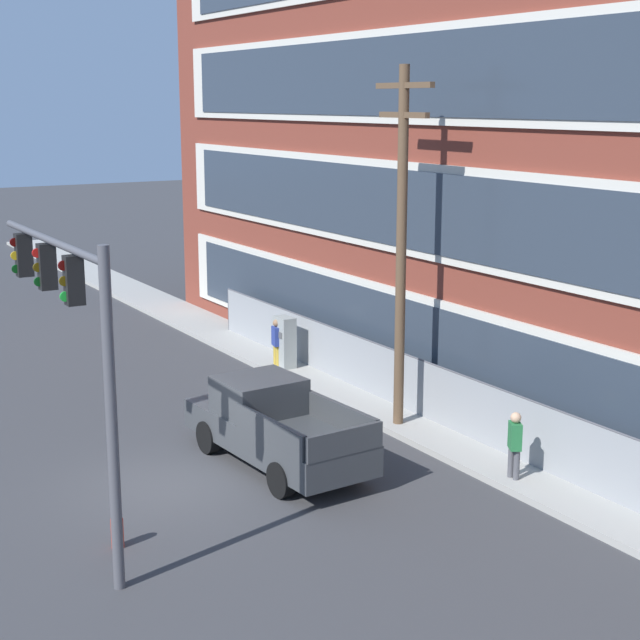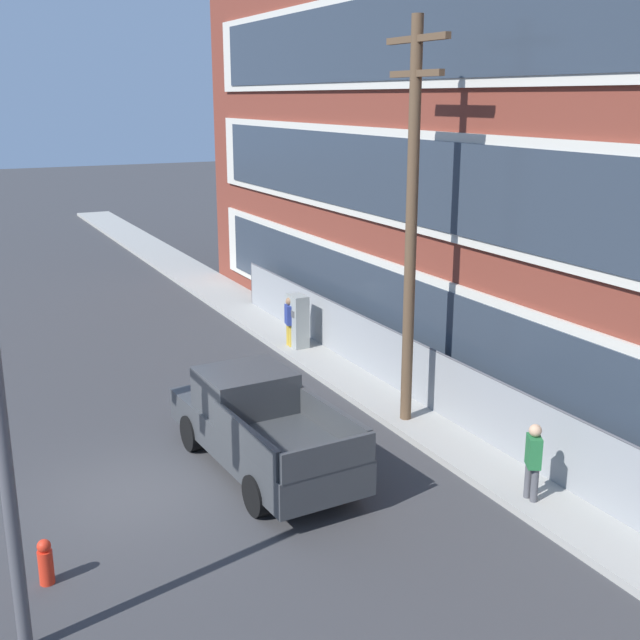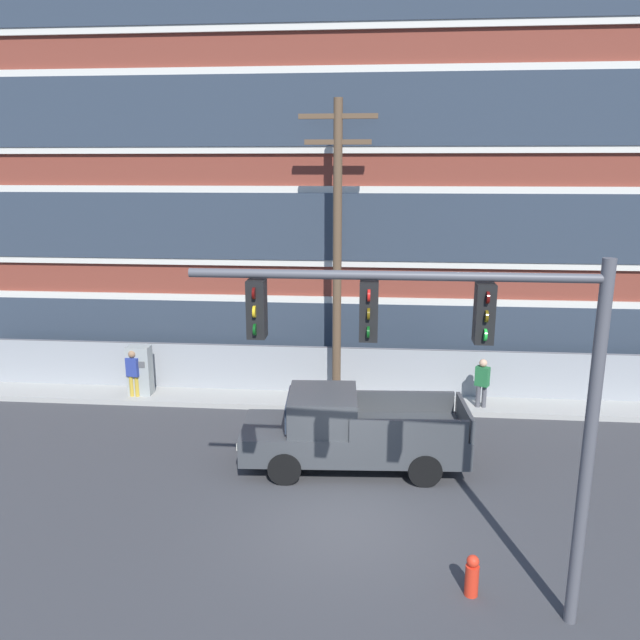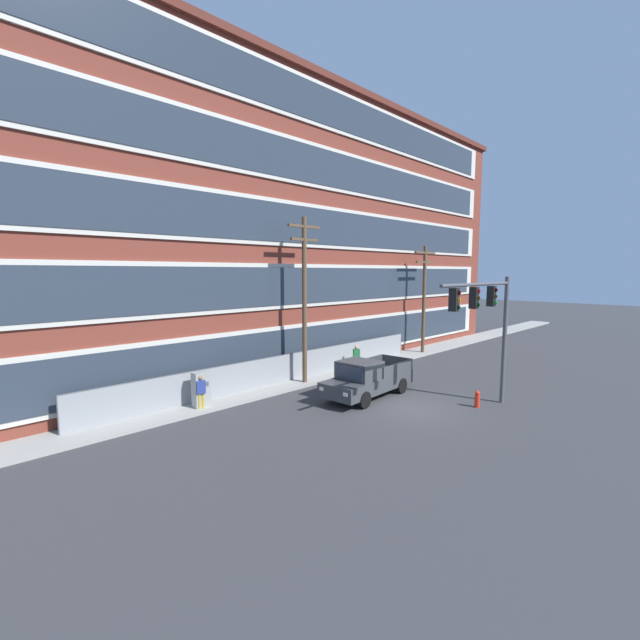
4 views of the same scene
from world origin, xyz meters
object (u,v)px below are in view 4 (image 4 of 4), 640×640
at_px(pickup_truck_dark_grey, 367,379).
at_px(fire_hydrant, 477,399).
at_px(utility_pole_midblock, 424,294).
at_px(traffic_signal_mast, 488,314).
at_px(electrical_cabinet, 201,391).
at_px(utility_pole_near_corner, 304,295).
at_px(pedestrian_by_fence, 356,356).
at_px(pedestrian_near_cabinet, 201,391).

height_order(pickup_truck_dark_grey, fire_hydrant, pickup_truck_dark_grey).
xyz_separation_m(utility_pole_midblock, fire_hydrant, (-9.57, -8.73, -4.22)).
bearing_deg(utility_pole_midblock, pickup_truck_dark_grey, -161.21).
xyz_separation_m(traffic_signal_mast, fire_hydrant, (0.47, 0.52, -4.09)).
xyz_separation_m(pickup_truck_dark_grey, electrical_cabinet, (-6.91, 4.11, -0.05)).
xyz_separation_m(utility_pole_near_corner, fire_hydrant, (2.92, -8.64, -4.67)).
distance_m(traffic_signal_mast, utility_pole_near_corner, 9.50).
relative_size(utility_pole_midblock, pedestrian_by_fence, 4.86).
bearing_deg(electrical_cabinet, pedestrian_near_cabinet, -123.79).
bearing_deg(electrical_cabinet, utility_pole_midblock, -0.16).
relative_size(utility_pole_near_corner, pedestrian_near_cabinet, 5.45).
bearing_deg(utility_pole_near_corner, traffic_signal_mast, -75.03).
relative_size(pedestrian_by_fence, fire_hydrant, 2.17).
relative_size(pickup_truck_dark_grey, utility_pole_near_corner, 0.62).
height_order(traffic_signal_mast, pedestrian_near_cabinet, traffic_signal_mast).
relative_size(pedestrian_near_cabinet, fire_hydrant, 2.17).
xyz_separation_m(electrical_cabinet, pedestrian_near_cabinet, (-0.14, -0.20, 0.09)).
bearing_deg(utility_pole_near_corner, pedestrian_by_fence, -0.39).
relative_size(traffic_signal_mast, fire_hydrant, 8.04).
bearing_deg(electrical_cabinet, utility_pole_near_corner, -1.27).
xyz_separation_m(traffic_signal_mast, electrical_cabinet, (-8.80, 9.30, -3.58)).
distance_m(pickup_truck_dark_grey, pedestrian_near_cabinet, 8.06).
relative_size(utility_pole_near_corner, pedestrian_by_fence, 5.45).
bearing_deg(utility_pole_midblock, electrical_cabinet, 179.84).
bearing_deg(utility_pole_midblock, traffic_signal_mast, -137.36).
xyz_separation_m(utility_pole_midblock, pedestrian_near_cabinet, (-18.98, -0.15, -3.63)).
xyz_separation_m(electrical_cabinet, fire_hydrant, (9.27, -8.78, -0.50)).
relative_size(pickup_truck_dark_grey, pedestrian_near_cabinet, 3.36).
bearing_deg(pedestrian_near_cabinet, utility_pole_near_corner, 0.56).
height_order(pickup_truck_dark_grey, utility_pole_near_corner, utility_pole_near_corner).
xyz_separation_m(utility_pole_near_corner, pedestrian_by_fence, (4.45, -0.03, -4.07)).
bearing_deg(fire_hydrant, pickup_truck_dark_grey, 116.79).
bearing_deg(traffic_signal_mast, utility_pole_midblock, 42.64).
height_order(utility_pole_near_corner, electrical_cabinet, utility_pole_near_corner).
height_order(traffic_signal_mast, utility_pole_near_corner, utility_pole_near_corner).
distance_m(utility_pole_midblock, pedestrian_near_cabinet, 19.33).
xyz_separation_m(pedestrian_near_cabinet, pedestrian_by_fence, (10.93, 0.03, 0.00)).
bearing_deg(pickup_truck_dark_grey, fire_hydrant, -63.21).
bearing_deg(traffic_signal_mast, pedestrian_near_cabinet, 134.49).
bearing_deg(utility_pole_midblock, pedestrian_near_cabinet, -179.54).
relative_size(traffic_signal_mast, utility_pole_near_corner, 0.68).
relative_size(utility_pole_midblock, electrical_cabinet, 4.64).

